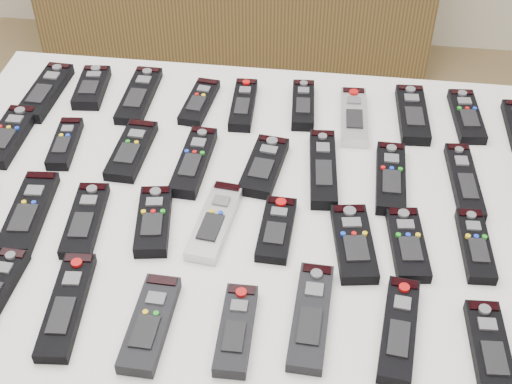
# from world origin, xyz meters

# --- Properties ---
(table) EXTENTS (1.25, 0.88, 0.78)m
(table) POSITION_xyz_m (0.13, 0.05, 0.72)
(table) COLOR white
(table) RESTS_ON ground
(remote_0) EXTENTS (0.06, 0.20, 0.02)m
(remote_0) POSITION_xyz_m (-0.36, 0.32, 0.79)
(remote_0) COLOR black
(remote_0) RESTS_ON table
(remote_1) EXTENTS (0.07, 0.15, 0.02)m
(remote_1) POSITION_xyz_m (-0.26, 0.35, 0.79)
(remote_1) COLOR black
(remote_1) RESTS_ON table
(remote_2) EXTENTS (0.06, 0.20, 0.02)m
(remote_2) POSITION_xyz_m (-0.16, 0.33, 0.79)
(remote_2) COLOR black
(remote_2) RESTS_ON table
(remote_3) EXTENTS (0.06, 0.16, 0.02)m
(remote_3) POSITION_xyz_m (-0.02, 0.33, 0.79)
(remote_3) COLOR black
(remote_3) RESTS_ON table
(remote_4) EXTENTS (0.05, 0.17, 0.02)m
(remote_4) POSITION_xyz_m (0.07, 0.32, 0.79)
(remote_4) COLOR black
(remote_4) RESTS_ON table
(remote_5) EXTENTS (0.06, 0.16, 0.02)m
(remote_5) POSITION_xyz_m (0.20, 0.34, 0.79)
(remote_5) COLOR black
(remote_5) RESTS_ON table
(remote_6) EXTENTS (0.06, 0.18, 0.02)m
(remote_6) POSITION_xyz_m (0.30, 0.31, 0.79)
(remote_6) COLOR #B7B7BC
(remote_6) RESTS_ON table
(remote_7) EXTENTS (0.07, 0.19, 0.02)m
(remote_7) POSITION_xyz_m (0.42, 0.33, 0.79)
(remote_7) COLOR black
(remote_7) RESTS_ON table
(remote_8) EXTENTS (0.07, 0.17, 0.02)m
(remote_8) POSITION_xyz_m (0.53, 0.34, 0.79)
(remote_8) COLOR black
(remote_8) RESTS_ON table
(remote_10) EXTENTS (0.06, 0.18, 0.02)m
(remote_10) POSITION_xyz_m (-0.38, 0.16, 0.79)
(remote_10) COLOR black
(remote_10) RESTS_ON table
(remote_11) EXTENTS (0.06, 0.15, 0.02)m
(remote_11) POSITION_xyz_m (-0.26, 0.15, 0.79)
(remote_11) COLOR black
(remote_11) RESTS_ON table
(remote_12) EXTENTS (0.07, 0.17, 0.02)m
(remote_12) POSITION_xyz_m (-0.12, 0.15, 0.79)
(remote_12) COLOR black
(remote_12) RESTS_ON table
(remote_13) EXTENTS (0.06, 0.19, 0.02)m
(remote_13) POSITION_xyz_m (0.00, 0.13, 0.79)
(remote_13) COLOR black
(remote_13) RESTS_ON table
(remote_14) EXTENTS (0.08, 0.17, 0.02)m
(remote_14) POSITION_xyz_m (0.14, 0.13, 0.79)
(remote_14) COLOR black
(remote_14) RESTS_ON table
(remote_15) EXTENTS (0.06, 0.21, 0.02)m
(remote_15) POSITION_xyz_m (0.25, 0.14, 0.79)
(remote_15) COLOR black
(remote_15) RESTS_ON table
(remote_16) EXTENTS (0.05, 0.19, 0.02)m
(remote_16) POSITION_xyz_m (0.38, 0.13, 0.79)
(remote_16) COLOR black
(remote_16) RESTS_ON table
(remote_17) EXTENTS (0.06, 0.20, 0.02)m
(remote_17) POSITION_xyz_m (0.51, 0.14, 0.79)
(remote_17) COLOR black
(remote_17) RESTS_ON table
(remote_20) EXTENTS (0.07, 0.20, 0.02)m
(remote_20) POSITION_xyz_m (-0.26, -0.05, 0.79)
(remote_20) COLOR black
(remote_20) RESTS_ON table
(remote_21) EXTENTS (0.07, 0.18, 0.02)m
(remote_21) POSITION_xyz_m (-0.15, -0.05, 0.79)
(remote_21) COLOR black
(remote_21) RESTS_ON table
(remote_22) EXTENTS (0.08, 0.16, 0.02)m
(remote_22) POSITION_xyz_m (-0.03, -0.04, 0.79)
(remote_22) COLOR black
(remote_22) RESTS_ON table
(remote_23) EXTENTS (0.07, 0.19, 0.02)m
(remote_23) POSITION_xyz_m (0.07, -0.03, 0.79)
(remote_23) COLOR #B7B7BC
(remote_23) RESTS_ON table
(remote_24) EXTENTS (0.06, 0.15, 0.02)m
(remote_24) POSITION_xyz_m (0.18, -0.03, 0.79)
(remote_24) COLOR black
(remote_24) RESTS_ON table
(remote_25) EXTENTS (0.09, 0.18, 0.02)m
(remote_25) POSITION_xyz_m (0.31, -0.05, 0.79)
(remote_25) COLOR black
(remote_25) RESTS_ON table
(remote_26) EXTENTS (0.07, 0.16, 0.02)m
(remote_26) POSITION_xyz_m (0.40, -0.04, 0.79)
(remote_26) COLOR black
(remote_26) RESTS_ON table
(remote_27) EXTENTS (0.05, 0.16, 0.02)m
(remote_27) POSITION_xyz_m (0.51, -0.03, 0.79)
(remote_27) COLOR black
(remote_27) RESTS_ON table
(remote_31) EXTENTS (0.07, 0.21, 0.02)m
(remote_31) POSITION_xyz_m (-0.12, -0.24, 0.79)
(remote_31) COLOR black
(remote_31) RESTS_ON table
(remote_32) EXTENTS (0.06, 0.18, 0.02)m
(remote_32) POSITION_xyz_m (0.01, -0.26, 0.79)
(remote_32) COLOR black
(remote_32) RESTS_ON table
(remote_33) EXTENTS (0.05, 0.16, 0.02)m
(remote_33) POSITION_xyz_m (0.14, -0.25, 0.79)
(remote_33) COLOR black
(remote_33) RESTS_ON table
(remote_34) EXTENTS (0.06, 0.20, 0.02)m
(remote_34) POSITION_xyz_m (0.25, -0.21, 0.79)
(remote_34) COLOR black
(remote_34) RESTS_ON table
(remote_35) EXTENTS (0.07, 0.19, 0.02)m
(remote_35) POSITION_xyz_m (0.38, -0.22, 0.79)
(remote_35) COLOR black
(remote_35) RESTS_ON table
(remote_36) EXTENTS (0.06, 0.17, 0.02)m
(remote_36) POSITION_xyz_m (0.51, -0.24, 0.79)
(remote_36) COLOR black
(remote_36) RESTS_ON table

